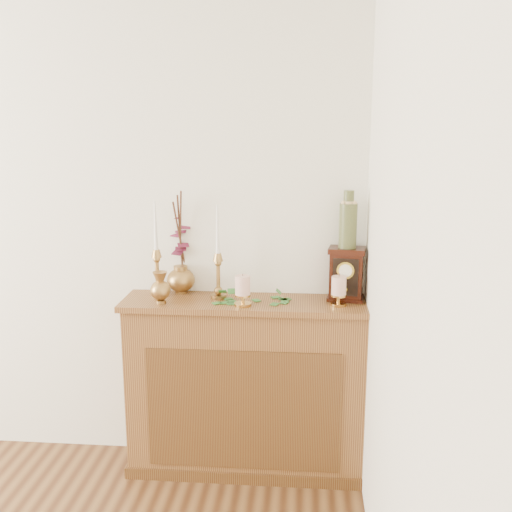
# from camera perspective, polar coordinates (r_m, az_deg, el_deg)

# --- Properties ---
(console_shelf) EXTENTS (1.24, 0.34, 0.93)m
(console_shelf) POSITION_cam_1_polar(r_m,az_deg,el_deg) (3.18, -0.98, -12.78)
(console_shelf) COLOR brown
(console_shelf) RESTS_ON ground
(candlestick_left) EXTENTS (0.08, 0.08, 0.49)m
(candlestick_left) POSITION_cam_1_polar(r_m,az_deg,el_deg) (3.10, -9.42, -0.82)
(candlestick_left) COLOR #9F7D3F
(candlestick_left) RESTS_ON console_shelf
(candlestick_center) EXTENTS (0.08, 0.08, 0.48)m
(candlestick_center) POSITION_cam_1_polar(r_m,az_deg,el_deg) (3.00, -3.63, -1.18)
(candlestick_center) COLOR #9F7D3F
(candlestick_center) RESTS_ON console_shelf
(bud_vase) EXTENTS (0.10, 0.10, 0.16)m
(bud_vase) POSITION_cam_1_polar(r_m,az_deg,el_deg) (2.97, -9.10, -3.03)
(bud_vase) COLOR #9F7D3F
(bud_vase) RESTS_ON console_shelf
(ginger_jar) EXTENTS (0.22, 0.24, 0.54)m
(ginger_jar) POSITION_cam_1_polar(r_m,az_deg,el_deg) (3.14, -7.14, 0.97)
(ginger_jar) COLOR #9F7D3F
(ginger_jar) RESTS_ON console_shelf
(pillar_candle_left) EXTENTS (0.08, 0.08, 0.16)m
(pillar_candle_left) POSITION_cam_1_polar(r_m,az_deg,el_deg) (2.89, -1.27, -3.18)
(pillar_candle_left) COLOR #BA8C41
(pillar_candle_left) RESTS_ON console_shelf
(pillar_candle_right) EXTENTS (0.08, 0.08, 0.16)m
(pillar_candle_right) POSITION_cam_1_polar(r_m,az_deg,el_deg) (2.93, 7.88, -3.17)
(pillar_candle_right) COLOR #BA8C41
(pillar_candle_right) RESTS_ON console_shelf
(ivy_garland) EXTENTS (0.41, 0.18, 0.07)m
(ivy_garland) POSITION_cam_1_polar(r_m,az_deg,el_deg) (2.99, -1.31, -4.12)
(ivy_garland) COLOR #30702A
(ivy_garland) RESTS_ON console_shelf
(mantel_clock) EXTENTS (0.19, 0.15, 0.27)m
(mantel_clock) POSITION_cam_1_polar(r_m,az_deg,el_deg) (3.02, 8.59, -1.74)
(mantel_clock) COLOR #34110A
(mantel_clock) RESTS_ON console_shelf
(ceramic_vase) EXTENTS (0.09, 0.09, 0.28)m
(ceramic_vase) POSITION_cam_1_polar(r_m,az_deg,el_deg) (2.96, 8.76, 3.20)
(ceramic_vase) COLOR #1A3426
(ceramic_vase) RESTS_ON mantel_clock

